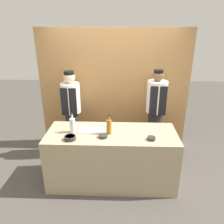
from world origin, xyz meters
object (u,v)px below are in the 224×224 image
(sauce_bowl_orange, at_px, (151,138))
(cutting_board, at_px, (91,130))
(chef_left, at_px, (72,111))
(chef_right, at_px, (156,112))
(bottle_amber, at_px, (109,126))
(bottle_clear, at_px, (72,125))
(sauce_bowl_purple, at_px, (103,136))
(sauce_bowl_green, at_px, (70,138))

(sauce_bowl_orange, relative_size, cutting_board, 0.33)
(chef_left, relative_size, chef_right, 0.98)
(cutting_board, bearing_deg, chef_right, 34.44)
(sauce_bowl_orange, distance_m, bottle_amber, 0.65)
(cutting_board, xyz_separation_m, bottle_clear, (-0.27, -0.05, 0.11))
(cutting_board, distance_m, chef_left, 0.90)
(sauce_bowl_purple, bearing_deg, cutting_board, 135.91)
(sauce_bowl_green, xyz_separation_m, chef_right, (1.38, 1.06, 0.00))
(bottle_clear, relative_size, bottle_amber, 1.00)
(sauce_bowl_purple, height_order, chef_right, chef_right)
(bottle_clear, relative_size, chef_left, 0.19)
(sauce_bowl_green, bearing_deg, cutting_board, 47.91)
(bottle_amber, distance_m, chef_right, 1.19)
(sauce_bowl_purple, distance_m, cutting_board, 0.29)
(sauce_bowl_orange, distance_m, chef_right, 1.04)
(sauce_bowl_green, relative_size, bottle_amber, 0.54)
(bottle_amber, xyz_separation_m, chef_right, (0.83, 0.85, -0.09))
(sauce_bowl_green, distance_m, chef_left, 1.08)
(sauce_bowl_orange, relative_size, chef_right, 0.07)
(sauce_bowl_orange, bearing_deg, sauce_bowl_purple, 176.35)
(bottle_clear, height_order, bottle_amber, same)
(cutting_board, distance_m, bottle_clear, 0.29)
(sauce_bowl_green, xyz_separation_m, chef_left, (-0.20, 1.06, -0.01))
(sauce_bowl_purple, relative_size, chef_left, 0.08)
(bottle_clear, bearing_deg, bottle_amber, -3.04)
(bottle_amber, bearing_deg, sauce_bowl_orange, -15.26)
(sauce_bowl_purple, bearing_deg, chef_left, 124.51)
(sauce_bowl_orange, bearing_deg, bottle_amber, 164.74)
(sauce_bowl_purple, relative_size, cutting_board, 0.36)
(cutting_board, xyz_separation_m, bottle_amber, (0.29, -0.08, 0.11))
(sauce_bowl_purple, bearing_deg, chef_right, 46.91)
(sauce_bowl_green, relative_size, cutting_board, 0.47)
(sauce_bowl_green, relative_size, chef_right, 0.10)
(sauce_bowl_purple, relative_size, bottle_amber, 0.42)
(sauce_bowl_purple, distance_m, chef_right, 1.34)
(sauce_bowl_purple, relative_size, sauce_bowl_green, 0.77)
(bottle_clear, bearing_deg, sauce_bowl_green, -87.97)
(sauce_bowl_purple, xyz_separation_m, sauce_bowl_green, (-0.47, -0.08, 0.01))
(sauce_bowl_orange, relative_size, bottle_amber, 0.38)
(bottle_amber, bearing_deg, chef_left, 131.48)
(chef_right, bearing_deg, sauce_bowl_green, -142.60)
(cutting_board, distance_m, chef_right, 1.36)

